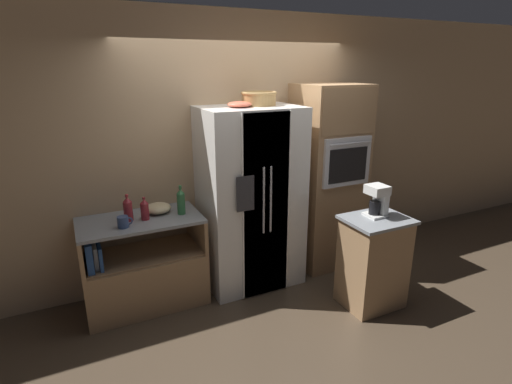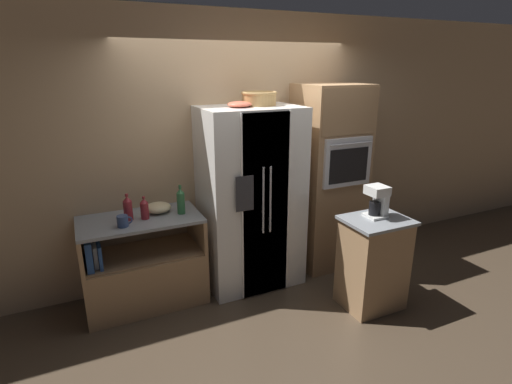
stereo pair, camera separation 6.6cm
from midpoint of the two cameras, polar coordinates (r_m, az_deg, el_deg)
The scene contains 14 objects.
ground_plane at distance 4.53m, azimuth 0.27°, elevation -12.33°, with size 20.00×20.00×0.00m, color #4C3D2D.
wall_back at distance 4.38m, azimuth -2.00°, elevation 6.29°, with size 12.00×0.06×2.80m.
counter_left at distance 4.14m, azimuth -15.33°, elevation -11.00°, with size 1.13×0.62×0.89m.
refrigerator at distance 4.15m, azimuth -0.25°, elevation -0.93°, with size 0.99×0.73×1.88m.
wall_oven at distance 4.62m, azimuth 10.70°, elevation 2.04°, with size 0.71×0.70×2.08m.
island_counter at distance 4.06m, azimuth 16.80°, elevation -9.64°, with size 0.60×0.49×0.91m.
wicker_basket at distance 4.06m, azimuth 0.92°, elevation 13.29°, with size 0.36×0.36×0.13m.
fruit_bowl at distance 3.88m, azimuth -1.87°, elevation 12.42°, with size 0.23×0.23×0.06m.
bottle_tall at distance 3.84m, azimuth -15.18°, elevation -2.30°, with size 0.08×0.08×0.22m.
bottle_short at distance 3.86m, azimuth -17.37°, elevation -2.21°, with size 0.08×0.08×0.25m.
bottle_wide at distance 3.90m, azimuth -10.22°, elevation -1.28°, with size 0.08×0.08×0.29m.
mug at distance 3.74m, azimuth -18.00°, elevation -3.97°, with size 0.14×0.10×0.10m.
mixing_bowl at distance 4.00m, azimuth -13.34°, elevation -2.17°, with size 0.25×0.25×0.10m.
coffee_maker at distance 3.88m, azimuth 17.50°, elevation -1.11°, with size 0.18×0.18×0.30m.
Camera 2 is at (-1.64, -3.56, 2.27)m, focal length 28.00 mm.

